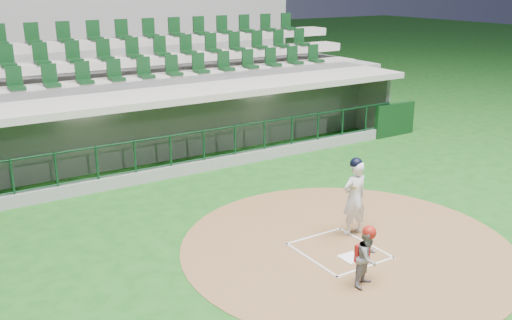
{
  "coord_description": "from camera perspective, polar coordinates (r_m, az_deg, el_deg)",
  "views": [
    {
      "loc": [
        -7.31,
        -8.65,
        5.53
      ],
      "look_at": [
        -0.27,
        2.6,
        1.3
      ],
      "focal_mm": 40.0,
      "sensor_mm": 36.0,
      "label": 1
    }
  ],
  "objects": [
    {
      "name": "seating_deck",
      "position": [
        21.28,
        -11.4,
        6.19
      ],
      "size": [
        17.0,
        6.72,
        5.15
      ],
      "color": "gray",
      "rests_on": "ground"
    },
    {
      "name": "dugout_structure",
      "position": [
        18.66,
        -7.49,
        3.33
      ],
      "size": [
        16.4,
        3.7,
        3.0
      ],
      "color": "slate",
      "rests_on": "ground"
    },
    {
      "name": "dirt_circle",
      "position": [
        12.65,
        9.04,
        -8.47
      ],
      "size": [
        7.2,
        7.2,
        0.01
      ],
      "primitive_type": "cylinder",
      "color": "brown",
      "rests_on": "ground"
    },
    {
      "name": "batter",
      "position": [
        12.88,
        9.81,
        -3.6
      ],
      "size": [
        0.86,
        0.85,
        1.81
      ],
      "color": "silver",
      "rests_on": "dirt_circle"
    },
    {
      "name": "ground",
      "position": [
        12.61,
        7.4,
        -8.5
      ],
      "size": [
        120.0,
        120.0,
        0.0
      ],
      "primitive_type": "plane",
      "color": "#154B15",
      "rests_on": "ground"
    },
    {
      "name": "batter_box_chalk",
      "position": [
        12.39,
        8.29,
        -8.93
      ],
      "size": [
        1.55,
        1.8,
        0.01
      ],
      "color": "silver",
      "rests_on": "ground"
    },
    {
      "name": "catcher",
      "position": [
        10.95,
        11.1,
        -9.4
      ],
      "size": [
        0.66,
        0.59,
        1.21
      ],
      "color": "gray",
      "rests_on": "dirt_circle"
    },
    {
      "name": "home_plate",
      "position": [
        12.13,
        9.52,
        -9.6
      ],
      "size": [
        0.43,
        0.43,
        0.02
      ],
      "primitive_type": "cube",
      "color": "white",
      "rests_on": "dirt_circle"
    }
  ]
}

